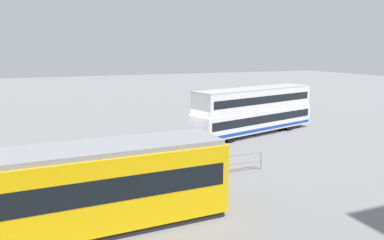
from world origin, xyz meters
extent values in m
plane|color=gray|center=(0.00, 0.00, 0.00)|extent=(160.00, 160.00, 0.00)
cube|color=white|center=(-5.85, -1.24, 1.20)|extent=(12.14, 5.22, 1.70)
cube|color=white|center=(-5.85, -1.24, 2.88)|extent=(11.77, 5.04, 1.66)
cube|color=black|center=(-5.85, -1.24, 1.41)|extent=(11.56, 5.11, 0.64)
cube|color=black|center=(-5.85, -1.24, 2.97)|extent=(11.19, 4.93, 0.60)
cube|color=#193FA5|center=(-5.85, -1.24, 0.60)|extent=(11.91, 5.20, 0.24)
cube|color=#B2B2B7|center=(-5.85, -1.24, 3.77)|extent=(11.77, 5.04, 0.10)
cylinder|color=black|center=(-2.27, -0.37, 0.50)|extent=(1.55, 2.60, 1.00)
cylinder|color=black|center=(-9.03, -2.02, 0.50)|extent=(1.55, 2.60, 1.00)
cube|color=#E5B70C|center=(9.86, 10.14, 1.67)|extent=(12.57, 2.82, 2.83)
cube|color=black|center=(9.86, 10.14, 1.95)|extent=(12.07, 2.85, 0.90)
cube|color=gray|center=(9.86, 10.14, 3.18)|extent=(12.32, 2.61, 0.20)
cube|color=black|center=(9.86, 10.14, 0.12)|extent=(12.32, 2.69, 0.25)
cylinder|color=#4C3F2D|center=(4.93, 4.85, 0.43)|extent=(0.14, 0.14, 0.87)
cylinder|color=#4C3F2D|center=(4.71, 4.89, 0.43)|extent=(0.14, 0.14, 0.87)
cylinder|color=#335938|center=(4.82, 4.87, 1.20)|extent=(0.37, 0.37, 0.67)
sphere|color=#8C6647|center=(4.82, 4.87, 1.66)|extent=(0.24, 0.24, 0.24)
cube|color=gray|center=(3.41, 6.82, 1.05)|extent=(8.98, 0.20, 0.06)
cube|color=gray|center=(3.41, 6.82, 0.55)|extent=(8.98, 0.20, 0.06)
cylinder|color=gray|center=(-1.08, 6.89, 0.53)|extent=(0.07, 0.07, 1.05)
cylinder|color=gray|center=(3.41, 6.82, 0.53)|extent=(0.07, 0.07, 1.05)
cylinder|color=gray|center=(7.90, 6.75, 0.53)|extent=(0.07, 0.07, 1.05)
cylinder|color=slate|center=(8.26, 6.01, 1.11)|extent=(0.10, 0.10, 2.23)
cube|color=#D8D84C|center=(8.27, 6.05, 1.86)|extent=(1.28, 0.31, 0.53)
camera|label=1|loc=(10.22, 23.24, 6.74)|focal=32.80mm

